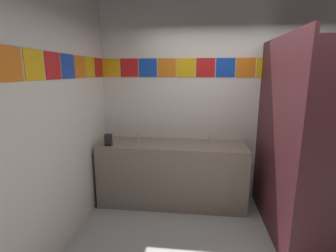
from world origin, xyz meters
name	(u,v)px	position (x,y,z in m)	size (l,w,h in m)	color
wall_back	(233,102)	(0.00, 1.48, 1.45)	(3.86, 0.09, 2.90)	silver
wall_side	(45,117)	(-1.97, 0.00, 1.45)	(0.09, 2.89, 2.90)	silver
vanity_counter	(172,173)	(-0.85, 1.14, 0.45)	(2.05, 0.61, 0.89)	gray
faucet_left	(138,137)	(-1.37, 1.23, 0.94)	(0.04, 0.10, 0.14)	silver
faucet_right	(209,139)	(-0.34, 1.23, 0.94)	(0.04, 0.10, 0.14)	silver
soap_dispenser	(108,140)	(-1.71, 0.96, 0.97)	(0.09, 0.09, 0.16)	black
stall_divider	(298,145)	(0.53, 0.43, 1.13)	(0.92, 1.52, 2.26)	#471E23
toilet	(308,192)	(0.99, 1.06, 0.30)	(0.39, 0.49, 0.74)	white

